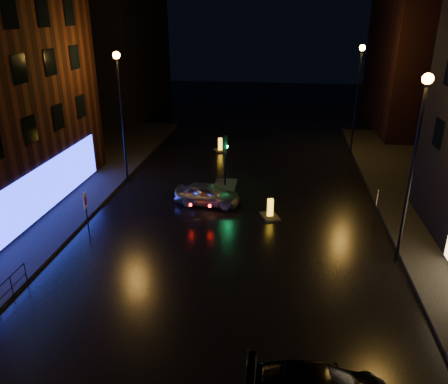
{
  "coord_description": "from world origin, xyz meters",
  "views": [
    {
      "loc": [
        2.23,
        -12.25,
        10.55
      ],
      "look_at": [
        -0.25,
        6.34,
        2.8
      ],
      "focal_mm": 35.0,
      "sensor_mm": 36.0,
      "label": 1
    }
  ],
  "objects_px": {
    "traffic_signal": "(225,179)",
    "road_sign_right": "(377,201)",
    "silver_hatchback": "(207,194)",
    "bollard_near": "(270,213)",
    "bollard_far": "(220,148)",
    "road_sign_left": "(85,204)"
  },
  "relations": [
    {
      "from": "bollard_far",
      "to": "road_sign_right",
      "type": "relative_size",
      "value": 0.72
    },
    {
      "from": "silver_hatchback",
      "to": "bollard_near",
      "type": "distance_m",
      "value": 4.0
    },
    {
      "from": "traffic_signal",
      "to": "silver_hatchback",
      "type": "relative_size",
      "value": 0.91
    },
    {
      "from": "traffic_signal",
      "to": "road_sign_right",
      "type": "xyz_separation_m",
      "value": [
        8.51,
        -4.84,
        1.06
      ]
    },
    {
      "from": "road_sign_left",
      "to": "bollard_far",
      "type": "bearing_deg",
      "value": 59.72
    },
    {
      "from": "bollard_far",
      "to": "road_sign_left",
      "type": "distance_m",
      "value": 16.03
    },
    {
      "from": "bollard_near",
      "to": "road_sign_right",
      "type": "xyz_separation_m",
      "value": [
        5.44,
        -0.6,
        1.32
      ]
    },
    {
      "from": "bollard_near",
      "to": "silver_hatchback",
      "type": "bearing_deg",
      "value": 138.74
    },
    {
      "from": "traffic_signal",
      "to": "road_sign_right",
      "type": "distance_m",
      "value": 9.85
    },
    {
      "from": "traffic_signal",
      "to": "bollard_near",
      "type": "xyz_separation_m",
      "value": [
        3.07,
        -4.25,
        -0.26
      ]
    },
    {
      "from": "traffic_signal",
      "to": "silver_hatchback",
      "type": "xyz_separation_m",
      "value": [
        -0.68,
        -2.92,
        0.14
      ]
    },
    {
      "from": "bollard_far",
      "to": "silver_hatchback",
      "type": "bearing_deg",
      "value": -110.69
    },
    {
      "from": "traffic_signal",
      "to": "bollard_near",
      "type": "height_order",
      "value": "traffic_signal"
    },
    {
      "from": "road_sign_left",
      "to": "road_sign_right",
      "type": "bearing_deg",
      "value": -3.03
    },
    {
      "from": "bollard_far",
      "to": "road_sign_right",
      "type": "distance_m",
      "value": 16.09
    },
    {
      "from": "road_sign_right",
      "to": "road_sign_left",
      "type": "bearing_deg",
      "value": 24.35
    },
    {
      "from": "silver_hatchback",
      "to": "bollard_far",
      "type": "bearing_deg",
      "value": 9.44
    },
    {
      "from": "silver_hatchback",
      "to": "road_sign_left",
      "type": "xyz_separation_m",
      "value": [
        -5.34,
        -4.62,
        1.06
      ]
    },
    {
      "from": "traffic_signal",
      "to": "bollard_far",
      "type": "distance_m",
      "value": 7.88
    },
    {
      "from": "bollard_near",
      "to": "road_sign_left",
      "type": "relative_size",
      "value": 0.65
    },
    {
      "from": "bollard_far",
      "to": "road_sign_right",
      "type": "height_order",
      "value": "road_sign_right"
    },
    {
      "from": "bollard_near",
      "to": "bollard_far",
      "type": "height_order",
      "value": "bollard_near"
    }
  ]
}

